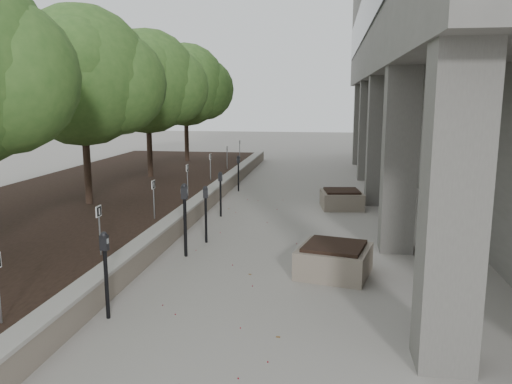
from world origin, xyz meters
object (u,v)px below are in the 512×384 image
Objects in this scene: planter_back at (342,199)px; crabapple_tree_3 at (84,106)px; parking_meter_1 at (106,276)px; parking_meter_5 at (238,173)px; parking_meter_4 at (221,194)px; parking_meter_2 at (185,220)px; crabapple_tree_5 at (186,102)px; crabapple_tree_4 at (148,104)px; parking_meter_3 at (206,214)px; planter_front at (334,259)px.

crabapple_tree_3 is at bearing -162.40° from planter_back.
parking_meter_5 is (0.06, 10.89, -0.04)m from parking_meter_1.
parking_meter_5 reaches higher than parking_meter_4.
parking_meter_2 reaches higher than parking_meter_1.
crabapple_tree_5 is 10.39m from parking_meter_4.
crabapple_tree_4 is 8.41m from parking_meter_3.
parking_meter_4 is at bearing -50.18° from crabapple_tree_4.
parking_meter_1 is 0.87× the size of parking_meter_2.
crabapple_tree_3 is 4.04× the size of parking_meter_3.
planter_front is (6.85, -3.82, -2.82)m from crabapple_tree_3.
parking_meter_5 is (3.46, -5.43, -2.47)m from crabapple_tree_5.
planter_front is at bearing -44.39° from parking_meter_3.
planter_front reaches higher than planter_back.
crabapple_tree_3 reaches higher than parking_meter_4.
parking_meter_1 is at bearing -101.52° from parking_meter_5.
crabapple_tree_4 is 9.24m from parking_meter_2.
planter_back is (3.64, -2.32, -0.37)m from parking_meter_5.
crabapple_tree_5 is 16.85m from parking_meter_1.
parking_meter_2 is at bearing -65.45° from crabapple_tree_4.
crabapple_tree_5 is at bearing 96.70° from parking_meter_2.
crabapple_tree_3 is at bearing 150.81° from planter_front.
crabapple_tree_5 is 4.17× the size of parking_meter_5.
parking_meter_2 is 3.24m from planter_front.
planter_back is at bearing -47.48° from crabapple_tree_5.
crabapple_tree_3 is at bearing -90.00° from crabapple_tree_4.
crabapple_tree_4 is 4.23× the size of planter_front.
parking_meter_4 is (3.67, 0.60, -2.47)m from crabapple_tree_3.
planter_front is at bearing -63.65° from crabapple_tree_5.
crabapple_tree_5 reaches higher than parking_meter_1.
crabapple_tree_4 is at bearing -90.00° from crabapple_tree_5.
crabapple_tree_5 is at bearing 90.00° from crabapple_tree_4.
parking_meter_2 is at bearing -99.30° from parking_meter_5.
crabapple_tree_5 is 4.48× the size of planter_back.
parking_meter_4 is 1.00× the size of parking_meter_5.
crabapple_tree_5 is 6.90m from parking_meter_5.
parking_meter_1 is at bearing -109.91° from parking_meter_3.
crabapple_tree_4 and crabapple_tree_5 have the same top height.
planter_front is (3.18, -4.42, -0.35)m from parking_meter_4.
crabapple_tree_3 reaches higher than planter_front.
crabapple_tree_3 is 1.00× the size of crabapple_tree_5.
crabapple_tree_5 reaches higher than planter_back.
crabapple_tree_4 is 4.27m from parking_meter_5.
parking_meter_1 is (3.40, -16.32, -2.43)m from crabapple_tree_5.
crabapple_tree_3 is 3.43× the size of parking_meter_2.
crabapple_tree_3 is at bearing 123.67° from parking_meter_1.
parking_meter_4 is 1.01× the size of planter_front.
parking_meter_4 reaches higher than planter_front.
crabapple_tree_3 reaches higher than parking_meter_5.
crabapple_tree_4 reaches higher than planter_front.
planter_back is at bearing -43.65° from parking_meter_5.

